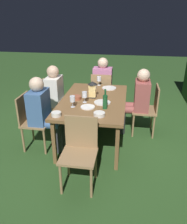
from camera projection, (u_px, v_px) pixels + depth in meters
ground_plane at (94, 139)px, 3.86m from camera, size 16.00×16.00×0.00m
dining_table at (94, 103)px, 3.59m from camera, size 1.62×1.01×0.72m
chair_head_far at (80, 149)px, 2.71m from camera, size 0.40×0.42×0.87m
chair_side_left_b at (32, 119)px, 3.46m from camera, size 0.42×0.40×0.87m
person_in_blue at (43, 111)px, 3.37m from camera, size 0.38×0.47×1.15m
chair_side_left_a at (48, 102)px, 4.12m from camera, size 0.42×0.40×0.87m
person_in_cream at (58, 94)px, 4.03m from camera, size 0.38×0.47×1.15m
chair_side_right_a at (149, 108)px, 3.86m from camera, size 0.42×0.40×0.87m
person_in_rust at (138, 99)px, 3.83m from camera, size 0.38×0.47×1.15m
chair_head_near at (102, 92)px, 4.62m from camera, size 0.40×0.42×0.87m
person_in_pink at (103, 82)px, 4.73m from camera, size 0.48×0.38×1.15m
lantern_centerpiece at (93, 89)px, 3.60m from camera, size 0.15×0.15×0.27m
green_bottle_on_table at (105, 101)px, 3.19m from camera, size 0.07×0.07×0.29m
wine_glass_a at (99, 79)px, 4.19m from camera, size 0.08×0.08×0.17m
wine_glass_b at (72, 99)px, 3.24m from camera, size 0.08×0.08×0.17m
wine_glass_c at (85, 95)px, 3.41m from camera, size 0.08×0.08×0.17m
plate_a at (102, 102)px, 3.43m from camera, size 0.25×0.25×0.01m
plate_b at (109, 88)px, 4.07m from camera, size 0.25×0.25×0.01m
plate_c at (88, 107)px, 3.27m from camera, size 0.21×0.21×0.01m
bowl_olives at (99, 114)px, 3.00m from camera, size 0.15×0.15×0.05m
bowl_bread at (76, 97)px, 3.57m from camera, size 0.16×0.16×0.05m
bowl_salad at (56, 114)px, 3.00m from camera, size 0.13×0.13×0.06m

